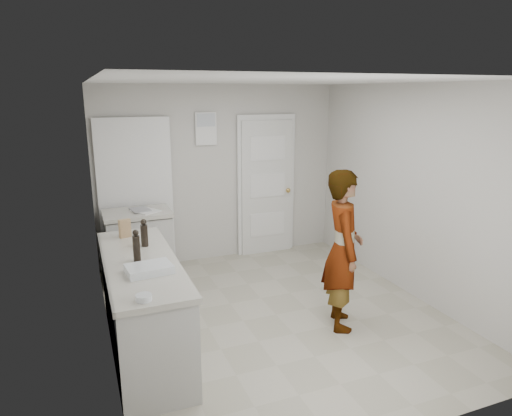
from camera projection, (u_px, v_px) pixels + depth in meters
name	position (u px, v px, depth m)	size (l,w,h in m)	color
ground	(276.00, 315.00, 5.06)	(4.00, 4.00, 0.00)	#A09B86
room_shell	(210.00, 191.00, 6.50)	(4.00, 4.00, 4.00)	beige
main_counter	(143.00, 310.00, 4.25)	(0.64, 1.96, 0.93)	#B7B6B2
side_counter	(139.00, 248.00, 5.90)	(0.84, 0.61, 0.93)	#B7B6B2
person	(343.00, 250.00, 4.65)	(0.61, 0.40, 1.66)	silver
cake_mix_box	(125.00, 228.00, 4.74)	(0.12, 0.05, 0.19)	#927149
spice_jar	(135.00, 242.00, 4.49)	(0.05, 0.05, 0.08)	tan
oil_cruet_a	(144.00, 233.00, 4.45)	(0.07, 0.07, 0.28)	black
oil_cruet_b	(136.00, 246.00, 4.06)	(0.07, 0.07, 0.29)	black
baking_dish	(149.00, 269.00, 3.83)	(0.40, 0.30, 0.07)	silver
egg_bowl	(144.00, 298.00, 3.32)	(0.12, 0.12, 0.05)	silver
papers	(146.00, 211.00, 5.79)	(0.26, 0.33, 0.01)	white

